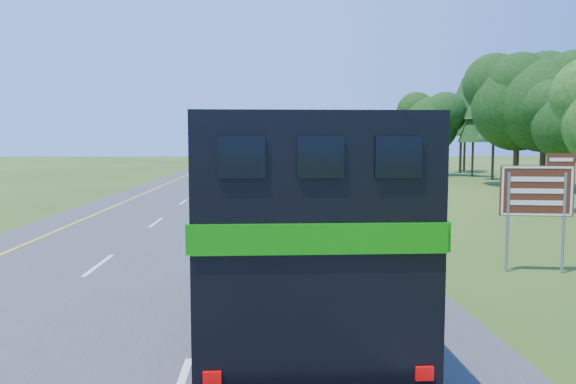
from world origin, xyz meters
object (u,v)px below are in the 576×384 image
(far_car, at_px, (228,159))
(exit_sign, at_px, (538,196))
(white_suv, at_px, (206,169))
(horse_truck, at_px, (294,227))

(far_car, xyz_separation_m, exit_sign, (14.23, -90.12, 1.46))
(far_car, bearing_deg, white_suv, -90.86)
(horse_truck, bearing_deg, exit_sign, 36.40)
(horse_truck, xyz_separation_m, white_suv, (-6.67, 50.55, -1.26))
(white_suv, xyz_separation_m, exit_sign, (13.86, -45.11, 1.29))
(exit_sign, bearing_deg, far_car, 108.23)
(white_suv, bearing_deg, far_car, 85.91)
(far_car, relative_size, exit_sign, 1.21)
(horse_truck, height_order, far_car, horse_truck)
(horse_truck, distance_m, exit_sign, 9.01)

